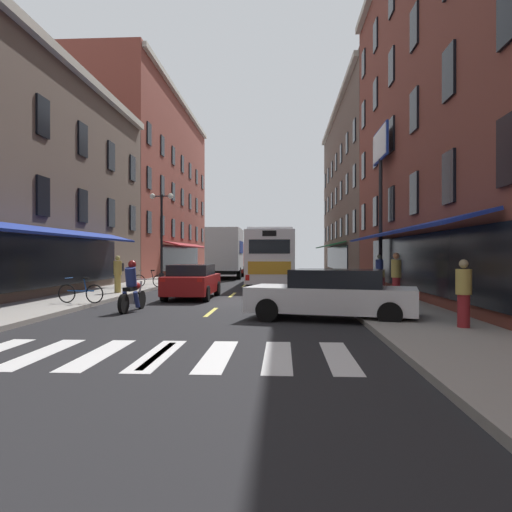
% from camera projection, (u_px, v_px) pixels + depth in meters
% --- Properties ---
extents(ground_plane, '(34.80, 80.00, 0.10)m').
position_uv_depth(ground_plane, '(225.00, 303.00, 18.69)').
color(ground_plane, black).
extents(lane_centre_dashes, '(0.14, 73.90, 0.01)m').
position_uv_depth(lane_centre_dashes, '(224.00, 302.00, 18.44)').
color(lane_centre_dashes, '#DBCC4C').
rests_on(lane_centre_dashes, ground).
extents(crosswalk_near, '(7.10, 2.80, 0.01)m').
position_uv_depth(crosswalk_near, '(158.00, 355.00, 8.70)').
color(crosswalk_near, silver).
rests_on(crosswalk_near, ground).
extents(sidewalk_left, '(3.00, 80.00, 0.14)m').
position_uv_depth(sidewalk_left, '(78.00, 299.00, 19.02)').
color(sidewalk_left, gray).
rests_on(sidewalk_left, ground).
extents(sidewalk_right, '(3.00, 80.00, 0.14)m').
position_uv_depth(sidewalk_right, '(376.00, 300.00, 18.36)').
color(sidewalk_right, gray).
rests_on(sidewalk_right, ground).
extents(storefront_row_left, '(9.44, 79.90, 16.77)m').
position_uv_depth(storefront_row_left, '(22.00, 165.00, 24.87)').
color(storefront_row_left, brown).
rests_on(storefront_row_left, ground).
extents(billboard_sign, '(0.40, 3.07, 7.85)m').
position_uv_depth(billboard_sign, '(381.00, 165.00, 23.02)').
color(billboard_sign, black).
rests_on(billboard_sign, sidewalk_right).
extents(transit_bus, '(2.75, 11.88, 3.27)m').
position_uv_depth(transit_bus, '(273.00, 257.00, 29.52)').
color(transit_bus, white).
rests_on(transit_bus, ground).
extents(box_truck, '(2.55, 7.44, 3.81)m').
position_uv_depth(box_truck, '(227.00, 253.00, 36.94)').
color(box_truck, '#B21E19').
rests_on(box_truck, ground).
extents(sedan_near, '(1.94, 4.25, 1.43)m').
position_uv_depth(sedan_near, '(192.00, 281.00, 19.93)').
color(sedan_near, maroon).
rests_on(sedan_near, ground).
extents(sedan_mid, '(4.95, 2.93, 1.43)m').
position_uv_depth(sedan_mid, '(333.00, 294.00, 13.37)').
color(sedan_mid, silver).
rests_on(sedan_mid, ground).
extents(sedan_far, '(1.99, 4.61, 1.31)m').
position_uv_depth(sedan_far, '(239.00, 266.00, 47.47)').
color(sedan_far, navy).
rests_on(sedan_far, ground).
extents(motorcycle_rider, '(0.63, 2.07, 1.66)m').
position_uv_depth(motorcycle_rider, '(132.00, 290.00, 15.37)').
color(motorcycle_rider, black).
rests_on(motorcycle_rider, ground).
extents(bicycle_near, '(1.71, 0.48, 0.91)m').
position_uv_depth(bicycle_near, '(149.00, 280.00, 24.80)').
color(bicycle_near, black).
rests_on(bicycle_near, sidewalk_left).
extents(bicycle_mid, '(1.71, 0.48, 0.91)m').
position_uv_depth(bicycle_mid, '(81.00, 293.00, 16.67)').
color(bicycle_mid, black).
rests_on(bicycle_mid, sidewalk_left).
extents(pedestrian_near, '(0.37, 0.52, 1.66)m').
position_uv_depth(pedestrian_near, '(118.00, 273.00, 21.27)').
color(pedestrian_near, '#B29947').
rests_on(pedestrian_near, sidewalk_left).
extents(pedestrian_mid, '(0.36, 0.36, 1.78)m').
position_uv_depth(pedestrian_mid, '(396.00, 276.00, 17.53)').
color(pedestrian_mid, maroon).
rests_on(pedestrian_mid, sidewalk_right).
extents(pedestrian_far, '(0.36, 0.36, 1.59)m').
position_uv_depth(pedestrian_far, '(464.00, 293.00, 11.08)').
color(pedestrian_far, maroon).
rests_on(pedestrian_far, sidewalk_right).
extents(pedestrian_rear, '(0.36, 0.36, 1.72)m').
position_uv_depth(pedestrian_rear, '(379.00, 272.00, 22.44)').
color(pedestrian_rear, maroon).
rests_on(pedestrian_rear, sidewalk_right).
extents(street_lamp_twin, '(1.42, 0.32, 5.36)m').
position_uv_depth(street_lamp_twin, '(162.00, 234.00, 28.24)').
color(street_lamp_twin, black).
rests_on(street_lamp_twin, sidewalk_left).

